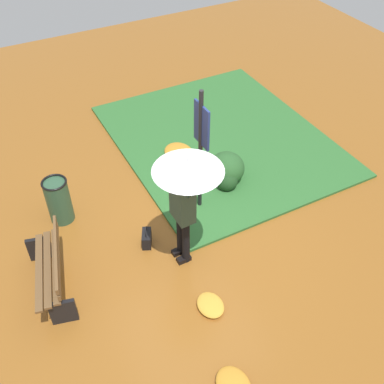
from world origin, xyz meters
name	(u,v)px	position (x,y,z in m)	size (l,w,h in m)	color
ground_plane	(187,251)	(0.00, 0.00, 0.00)	(18.00, 18.00, 0.00)	brown
grass_verge	(221,139)	(-2.35, 2.00, 0.03)	(4.80, 4.00, 0.05)	#2D662D
person_with_umbrella	(186,185)	(0.15, -0.09, 1.55)	(0.96, 0.96, 2.04)	black
info_sign_post	(201,139)	(-0.81, 0.68, 1.44)	(0.44, 0.07, 2.30)	black
handbag	(147,238)	(-0.44, -0.50, 0.13)	(0.33, 0.26, 0.37)	black
park_bench	(51,269)	(-0.29, -2.04, 0.40)	(1.43, 0.70, 0.75)	black
trash_bin	(59,200)	(-1.64, -1.55, 0.42)	(0.42, 0.42, 0.83)	#2D5138
shrub_cluster	(226,170)	(-1.16, 1.41, 0.28)	(0.73, 0.67, 0.60)	#285628
leaf_pile_near_person	(210,305)	(1.09, -0.19, 0.05)	(0.46, 0.37, 0.10)	gold
leaf_pile_far_path	(179,153)	(-2.28, 1.00, 0.08)	(0.69, 0.56, 0.15)	#C68428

